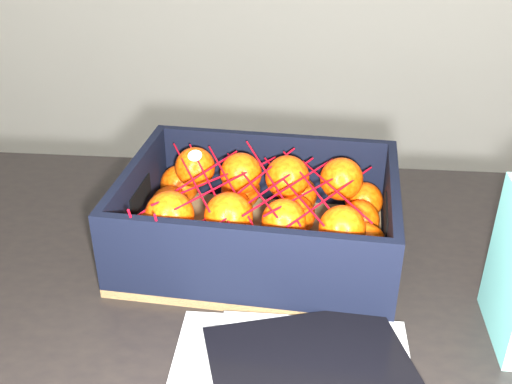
# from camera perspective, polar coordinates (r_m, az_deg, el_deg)

# --- Properties ---
(table) EXTENTS (1.26, 0.89, 0.75)m
(table) POSITION_cam_1_polar(r_m,az_deg,el_deg) (0.82, 6.36, -16.76)
(table) COLOR black
(table) RESTS_ON ground
(produce_crate) EXTENTS (0.36, 0.27, 0.12)m
(produce_crate) POSITION_cam_1_polar(r_m,az_deg,el_deg) (0.83, 0.34, -3.30)
(produce_crate) COLOR olive
(produce_crate) RESTS_ON table
(clementine_heap) EXTENTS (0.34, 0.25, 0.11)m
(clementine_heap) POSITION_cam_1_polar(r_m,az_deg,el_deg) (0.82, 0.28, -2.17)
(clementine_heap) COLOR #F04305
(clementine_heap) RESTS_ON produce_crate
(mesh_net) EXTENTS (0.29, 0.24, 0.09)m
(mesh_net) POSITION_cam_1_polar(r_m,az_deg,el_deg) (0.79, -0.27, 0.42)
(mesh_net) COLOR #B90616
(mesh_net) RESTS_ON clementine_heap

